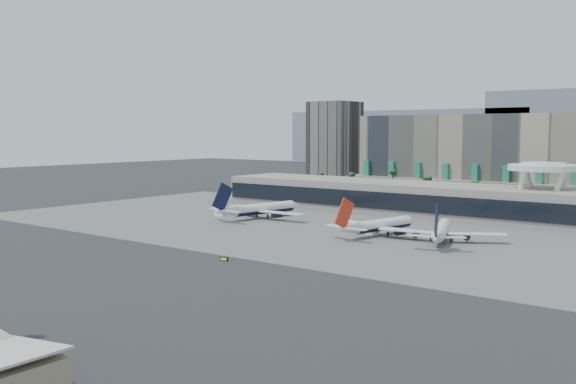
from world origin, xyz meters
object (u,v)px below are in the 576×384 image
Objects in this scene: airliner_right at (441,231)px; service_vehicle_b at (372,232)px; airliner_left at (260,209)px; service_vehicle_a at (220,213)px; taxiway_sign at (224,259)px; airliner_centre at (379,225)px.

airliner_right is 23.41m from service_vehicle_b.
airliner_left reaches higher than service_vehicle_a.
service_vehicle_b is at bearing 1.40° from airliner_left.
taxiway_sign is (45.61, -69.10, -3.26)m from airliner_left.
taxiway_sign is at bearing -39.95° from service_vehicle_a.
airliner_right is (21.12, 0.47, 0.04)m from airliner_centre.
service_vehicle_b is at bearing 63.48° from taxiway_sign.
service_vehicle_a is 71.58m from service_vehicle_b.
service_vehicle_b is (-23.25, -1.24, -2.45)m from airliner_right.
airliner_left reaches higher than airliner_centre.
service_vehicle_b is 1.70× the size of taxiway_sign.
service_vehicle_a is (-94.73, 2.52, -2.29)m from airliner_right.
taxiway_sign is at bearing -95.82° from service_vehicle_b.
airliner_right is 7.95× the size of service_vehicle_a.
airliner_left is at bearing 23.26° from service_vehicle_a.
service_vehicle_b is 60.89m from taxiway_sign.
airliner_right reaches higher than service_vehicle_a.
airliner_left is 78.60m from airliner_right.
airliner_right is at bearing 5.01° from airliner_left.
service_vehicle_b is (-2.13, -0.77, -2.41)m from airliner_centre.
airliner_right is at bearing 44.36° from taxiway_sign.
airliner_left is 1.10× the size of airliner_centre.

